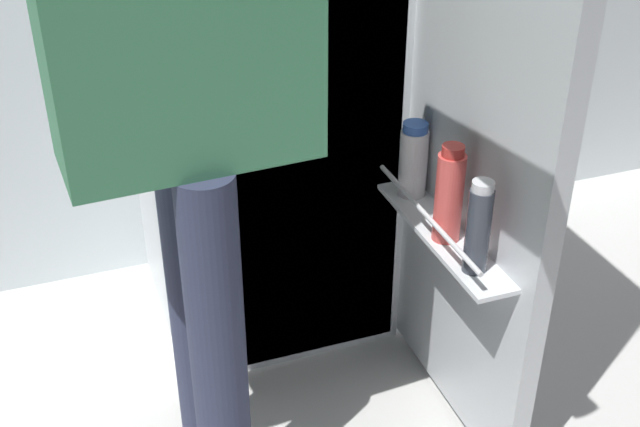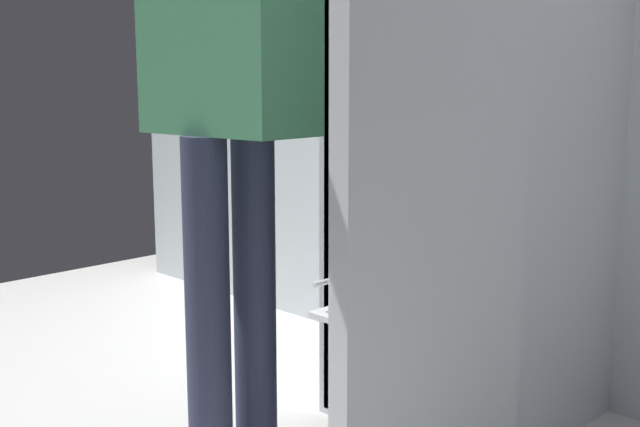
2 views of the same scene
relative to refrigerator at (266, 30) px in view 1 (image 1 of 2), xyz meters
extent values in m
plane|color=silver|center=(-0.02, -0.52, -0.90)|extent=(5.13, 5.13, 0.00)
cube|color=silver|center=(-0.02, 0.05, 0.00)|extent=(0.64, 0.64, 1.80)
cube|color=white|center=(-0.02, -0.27, 0.00)|extent=(0.60, 0.01, 1.76)
cube|color=white|center=(-0.02, -0.22, 0.12)|extent=(0.56, 0.09, 0.01)
cube|color=silver|center=(0.32, -0.58, 0.01)|extent=(0.05, 0.62, 1.77)
cube|color=white|center=(0.25, -0.58, -0.34)|extent=(0.10, 0.53, 0.01)
cylinder|color=silver|center=(0.20, -0.58, -0.28)|extent=(0.01, 0.51, 0.01)
cylinder|color=#333842|center=(0.24, -0.75, -0.24)|extent=(0.05, 0.05, 0.20)
cylinder|color=silver|center=(0.24, -0.75, -0.13)|extent=(0.05, 0.05, 0.02)
cylinder|color=white|center=(0.26, -0.39, -0.25)|extent=(0.07, 0.07, 0.17)
cylinder|color=#335BB2|center=(0.26, -0.39, -0.15)|extent=(0.06, 0.06, 0.02)
cylinder|color=#DB4C47|center=(0.24, -0.61, -0.23)|extent=(0.06, 0.06, 0.21)
cylinder|color=#B22D28|center=(0.24, -0.61, -0.11)|extent=(0.05, 0.05, 0.02)
cylinder|color=#2D334C|center=(-0.34, -0.53, -0.46)|extent=(0.12, 0.12, 0.89)
cylinder|color=#2D334C|center=(-0.33, -0.70, -0.46)|extent=(0.12, 0.12, 0.89)
camera|label=1|loc=(-0.58, -2.03, 0.70)|focal=46.23mm
camera|label=2|loc=(1.28, -1.90, 0.13)|focal=43.78mm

